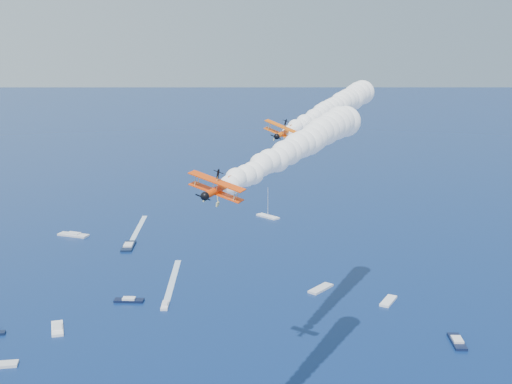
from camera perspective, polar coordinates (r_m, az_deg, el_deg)
biplane_lead at (r=130.84m, az=2.32°, el=4.98°), size 10.38×11.37×7.51m
biplane_trail at (r=92.05m, az=-3.29°, el=0.20°), size 10.58×11.66×7.27m
smoke_trail_lead at (r=154.95m, az=6.28°, el=6.94°), size 55.21×47.56×10.17m
smoke_trail_trail at (r=114.73m, az=3.43°, el=3.81°), size 55.15×46.19×10.17m
spectator_boats at (r=212.26m, az=-20.02°, el=-8.93°), size 209.56×185.12×0.70m
boat_wakes at (r=251.94m, az=-17.43°, el=-5.31°), size 144.47×98.28×0.04m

